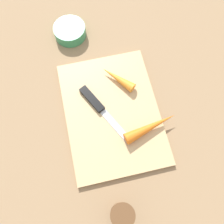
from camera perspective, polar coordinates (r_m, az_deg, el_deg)
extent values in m
plane|color=#8C6D4C|center=(0.71, 0.00, -0.34)|extent=(1.40, 1.40, 0.00)
cube|color=tan|center=(0.70, 0.00, -0.17)|extent=(0.36, 0.26, 0.01)
cube|color=#B7B7BC|center=(0.68, 0.62, -3.11)|extent=(0.11, 0.07, 0.00)
cube|color=black|center=(0.71, -4.63, 2.97)|extent=(0.09, 0.06, 0.01)
cone|color=orange|center=(0.67, 8.86, -3.41)|extent=(0.07, 0.15, 0.03)
cone|color=orange|center=(0.73, 1.33, 7.72)|extent=(0.10, 0.09, 0.03)
cylinder|color=#388C59|center=(0.84, -9.62, 17.79)|extent=(0.10, 0.10, 0.04)
cylinder|color=brown|center=(0.59, 2.17, -22.38)|extent=(0.05, 0.05, 0.16)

